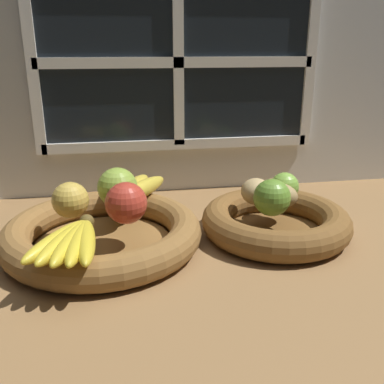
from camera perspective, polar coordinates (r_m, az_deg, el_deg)
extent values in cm
cube|color=olive|center=(83.49, 1.05, -6.86)|extent=(140.00, 90.00, 3.00)
cube|color=silver|center=(104.99, -1.99, 14.95)|extent=(140.00, 3.00, 55.00)
cube|color=black|center=(102.92, -1.87, 16.82)|extent=(64.00, 0.80, 38.00)
cube|color=white|center=(102.32, -1.82, 16.81)|extent=(2.40, 1.20, 38.00)
cube|color=white|center=(102.32, -1.82, 16.81)|extent=(64.00, 1.20, 2.40)
cube|color=white|center=(102.90, -20.47, 15.69)|extent=(2.40, 1.20, 40.40)
cube|color=white|center=(111.35, 15.43, 16.35)|extent=(2.40, 1.20, 40.40)
cube|color=white|center=(104.79, -1.71, 6.37)|extent=(64.00, 1.20, 2.40)
cylinder|color=brown|center=(80.20, -11.63, -6.83)|extent=(24.55, 24.55, 1.00)
torus|color=brown|center=(79.23, -11.74, -5.32)|extent=(35.59, 35.59, 5.65)
cylinder|color=brown|center=(85.07, 10.92, -5.23)|extent=(18.67, 18.67, 1.00)
torus|color=brown|center=(84.15, 11.02, -3.79)|extent=(28.42, 28.42, 5.65)
sphere|color=#B73828|center=(74.19, -8.73, -1.46)|extent=(7.24, 7.24, 7.24)
sphere|color=#8CAD3D|center=(81.95, -9.85, 0.60)|extent=(7.57, 7.57, 7.57)
sphere|color=gold|center=(78.86, -15.83, -1.02)|extent=(6.49, 6.49, 6.49)
ellipsoid|color=gold|center=(67.99, -17.43, -6.15)|extent=(10.23, 14.71, 2.77)
ellipsoid|color=gold|center=(67.41, -16.64, -6.30)|extent=(8.40, 15.35, 2.77)
ellipsoid|color=gold|center=(66.96, -15.76, -6.39)|extent=(6.40, 15.66, 2.77)
ellipsoid|color=gold|center=(66.66, -14.83, -6.41)|extent=(4.26, 15.64, 2.77)
ellipsoid|color=gold|center=(66.53, -13.87, -6.38)|extent=(3.50, 15.56, 2.77)
sphere|color=brown|center=(73.61, -13.79, -3.84)|extent=(2.49, 2.49, 2.49)
ellipsoid|color=gold|center=(87.01, -6.65, 0.39)|extent=(12.27, 14.75, 3.37)
ellipsoid|color=gold|center=(87.88, -7.80, 0.53)|extent=(9.28, 15.99, 3.37)
ellipsoid|color=gold|center=(88.36, -9.03, 0.57)|extent=(5.74, 16.25, 3.37)
ellipsoid|color=gold|center=(88.43, -10.30, 0.51)|extent=(4.86, 16.17, 3.37)
sphere|color=brown|center=(80.92, -9.77, -1.22)|extent=(3.03, 3.03, 3.03)
ellipsoid|color=tan|center=(83.49, 8.49, 0.08)|extent=(7.20, 7.81, 5.00)
ellipsoid|color=#A38451|center=(82.30, 11.25, -0.43)|extent=(9.30, 8.57, 4.80)
ellipsoid|color=#A38451|center=(86.61, 11.45, 0.38)|extent=(6.73, 8.59, 4.33)
sphere|color=olive|center=(78.01, 10.56, -0.74)|extent=(6.71, 6.71, 6.71)
sphere|color=#7AAD3D|center=(86.32, 12.17, 0.71)|extent=(5.61, 5.61, 5.61)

